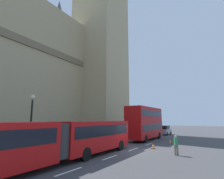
% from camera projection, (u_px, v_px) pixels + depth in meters
% --- Properties ---
extents(ground_plane, '(160.00, 160.00, 0.00)m').
position_uv_depth(ground_plane, '(130.00, 151.00, 17.33)').
color(ground_plane, '#424244').
extents(lane_centre_marking, '(25.20, 0.16, 0.01)m').
position_uv_depth(lane_centre_marking, '(93.00, 163.00, 12.32)').
color(lane_centre_marking, silver).
rests_on(lane_centre_marking, ground_plane).
extents(articulated_bus, '(18.20, 2.54, 2.90)m').
position_uv_depth(articulated_bus, '(53.00, 139.00, 12.03)').
color(articulated_bus, '#B20F0F').
rests_on(articulated_bus, ground_plane).
extents(double_decker_bus, '(9.62, 2.54, 4.90)m').
position_uv_depth(double_decker_bus, '(145.00, 122.00, 27.03)').
color(double_decker_bus, '#B20F0F').
rests_on(double_decker_bus, ground_plane).
extents(sedan_lead, '(4.40, 1.86, 1.85)m').
position_uv_depth(sedan_lead, '(165.00, 130.00, 35.81)').
color(sedan_lead, gray).
rests_on(sedan_lead, ground_plane).
extents(traffic_cone_west, '(0.36, 0.36, 0.58)m').
position_uv_depth(traffic_cone_west, '(153.00, 146.00, 18.53)').
color(traffic_cone_west, black).
rests_on(traffic_cone_west, ground_plane).
extents(traffic_cone_middle, '(0.36, 0.36, 0.58)m').
position_uv_depth(traffic_cone_middle, '(170.00, 142.00, 22.32)').
color(traffic_cone_middle, black).
rests_on(traffic_cone_middle, ground_plane).
extents(street_lamp, '(0.44, 0.44, 5.27)m').
position_uv_depth(street_lamp, '(31.00, 120.00, 15.63)').
color(street_lamp, black).
rests_on(street_lamp, ground_plane).
extents(pedestrian_near_cones, '(0.47, 0.40, 1.69)m').
position_uv_depth(pedestrian_near_cones, '(176.00, 144.00, 15.22)').
color(pedestrian_near_cones, '#726651').
rests_on(pedestrian_near_cones, ground_plane).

